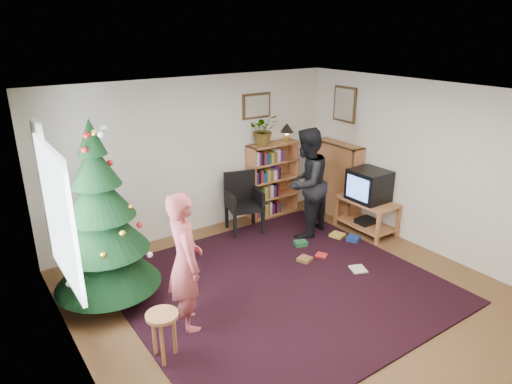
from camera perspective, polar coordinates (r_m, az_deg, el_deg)
floor at (r=5.91m, az=4.75°, el=-12.90°), size 5.00×5.00×0.00m
ceiling at (r=5.01m, az=5.59°, el=11.82°), size 5.00×5.00×0.00m
wall_back at (r=7.32m, az=-7.47°, el=4.39°), size 5.00×0.02×2.50m
wall_front at (r=3.98m, az=29.36°, el=-12.42°), size 5.00×0.02×2.50m
wall_left at (r=4.32m, az=-21.62°, el=-8.50°), size 0.02×5.00×2.50m
wall_right at (r=7.13m, az=20.83°, el=2.78°), size 0.02×5.00×2.50m
rug at (r=6.10m, az=2.94°, el=-11.59°), size 3.80×3.60×0.02m
window_pane at (r=4.76m, az=-23.44°, el=-2.75°), size 0.04×1.20×1.40m
curtain at (r=5.42m, az=-24.64°, el=-0.24°), size 0.06×0.35×1.60m
picture_back at (r=7.73m, az=0.07°, el=10.72°), size 0.55×0.03×0.42m
picture_right at (r=8.03m, az=11.04°, el=10.71°), size 0.03×0.50×0.60m
christmas_tree at (r=5.65m, az=-18.64°, el=-4.64°), size 1.26×1.26×2.28m
bookshelf_back at (r=8.08m, az=2.08°, el=1.72°), size 0.95×0.30×1.30m
bookshelf_right at (r=8.20m, az=10.10°, el=1.68°), size 0.30×0.95×1.30m
tv_stand at (r=7.70m, az=13.65°, el=-2.49°), size 0.54×0.97×0.55m
crt_tv at (r=7.53m, az=13.93°, el=0.82°), size 0.53×0.57×0.50m
armchair at (r=7.48m, az=-1.92°, el=-0.97°), size 0.65×0.66×0.97m
stool at (r=4.81m, az=-11.60°, el=-15.90°), size 0.33×0.33×0.54m
person_standing at (r=5.06m, az=-8.84°, el=-8.63°), size 0.48×0.65×1.61m
person_by_chair at (r=7.20m, az=6.29°, el=1.09°), size 1.04×0.93×1.76m
potted_plant at (r=7.72m, az=0.97°, el=7.82°), size 0.61×0.58×0.54m
table_lamp at (r=8.03m, az=3.89°, el=7.86°), size 0.24×0.24×0.32m
floor_clutter at (r=7.00m, az=9.14°, el=-7.13°), size 1.25×1.23×0.08m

